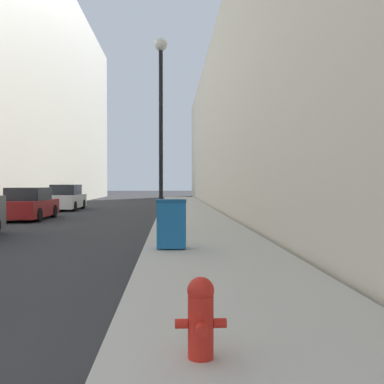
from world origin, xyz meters
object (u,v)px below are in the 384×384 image
at_px(trash_bin, 171,223).
at_px(parked_sedan_far, 66,198).
at_px(fire_hydrant, 201,315).
at_px(lamppost, 161,110).
at_px(parked_sedan_near, 29,205).

height_order(trash_bin, parked_sedan_far, parked_sedan_far).
height_order(fire_hydrant, lamppost, lamppost).
height_order(fire_hydrant, parked_sedan_far, parked_sedan_far).
bearing_deg(parked_sedan_far, fire_hydrant, -73.75).
height_order(trash_bin, lamppost, lamppost).
distance_m(trash_bin, lamppost, 5.44).
relative_size(trash_bin, parked_sedan_far, 0.27).
distance_m(fire_hydrant, trash_bin, 6.68).
xyz_separation_m(lamppost, parked_sedan_far, (-6.57, 13.86, -3.52)).
xyz_separation_m(fire_hydrant, parked_sedan_far, (-7.19, 24.67, 0.24)).
distance_m(fire_hydrant, parked_sedan_near, 18.60).
bearing_deg(parked_sedan_near, trash_bin, -56.64).
height_order(lamppost, parked_sedan_near, lamppost).
distance_m(fire_hydrant, lamppost, 11.46).
xyz_separation_m(trash_bin, parked_sedan_near, (-6.91, 10.49, -0.04)).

